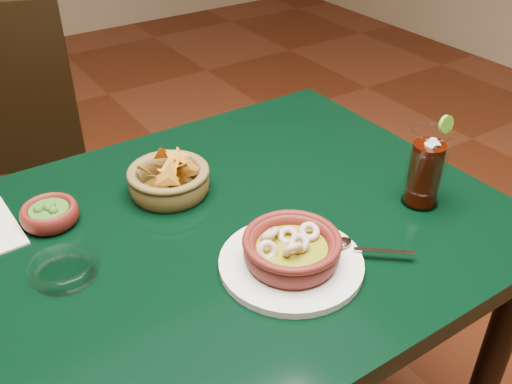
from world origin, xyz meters
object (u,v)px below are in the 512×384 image
chip_basket (169,180)px  dining_table (189,280)px  shrimp_plate (292,252)px  cola_drink (426,169)px  dining_chair (1,186)px

chip_basket → dining_table: bearing=-107.3°
shrimp_plate → cola_drink: cola_drink is taller
shrimp_plate → cola_drink: size_ratio=1.73×
chip_basket → shrimp_plate: bearing=-77.8°
dining_table → shrimp_plate: bearing=-55.3°
cola_drink → chip_basket: bearing=142.3°
shrimp_plate → chip_basket: 0.32m
dining_table → cola_drink: cola_drink is taller
shrimp_plate → chip_basket: bearing=102.2°
dining_table → dining_chair: 0.74m
dining_table → chip_basket: (0.05, 0.15, 0.13)m
cola_drink → dining_table: bearing=160.7°
dining_table → shrimp_plate: size_ratio=3.92×
chip_basket → cola_drink: size_ratio=1.09×
dining_chair → dining_table: bearing=-74.6°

